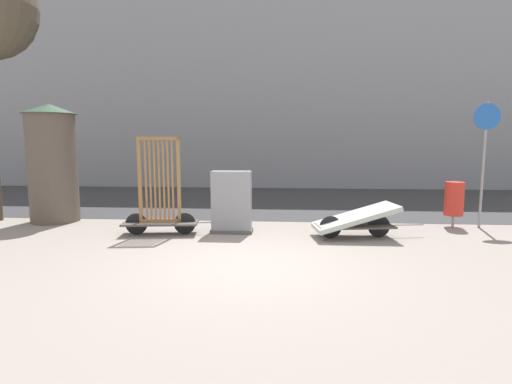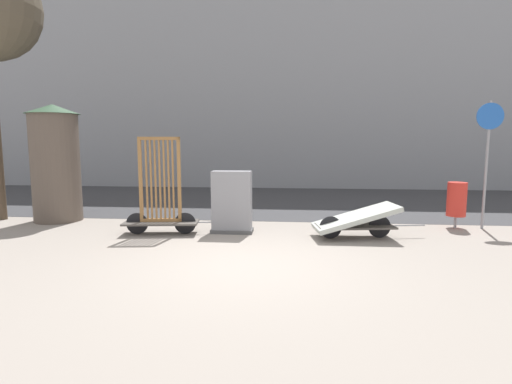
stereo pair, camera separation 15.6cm
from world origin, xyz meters
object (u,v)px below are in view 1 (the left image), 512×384
trash_bin (454,199)px  advertising_column (52,162)px  sign_post (485,146)px  bike_cart_with_bedframe (160,203)px  bike_cart_with_mattress (355,220)px  utility_cabinet (232,204)px

trash_bin → advertising_column: advertising_column is taller
trash_bin → sign_post: (0.61, -0.01, 1.24)m
bike_cart_with_bedframe → bike_cart_with_mattress: bike_cart_with_bedframe is taller
trash_bin → sign_post: sign_post is taller
trash_bin → advertising_column: (-9.83, -0.00, 0.82)m
bike_cart_with_mattress → trash_bin: (2.50, 1.23, 0.29)m
advertising_column → trash_bin: bearing=0.0°
trash_bin → bike_cart_with_bedframe: bearing=-169.6°
utility_cabinet → trash_bin: (5.17, 0.94, 0.04)m
bike_cart_with_mattress → advertising_column: 7.52m
utility_cabinet → advertising_column: bearing=168.6°
sign_post → utility_cabinet: bearing=-170.8°
trash_bin → sign_post: size_ratio=0.37×
bike_cart_with_bedframe → bike_cart_with_mattress: (4.19, -0.00, -0.31)m
bike_cart_with_bedframe → advertising_column: advertising_column is taller
bike_cart_with_bedframe → advertising_column: 3.47m
trash_bin → advertising_column: bearing=-180.0°
bike_cart_with_bedframe → trash_bin: bearing=3.4°
bike_cart_with_bedframe → sign_post: size_ratio=0.79×
bike_cart_with_mattress → sign_post: bearing=12.7°
bike_cart_with_bedframe → sign_post: (7.30, 1.22, 1.23)m
utility_cabinet → bike_cart_with_mattress: bearing=-6.2°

